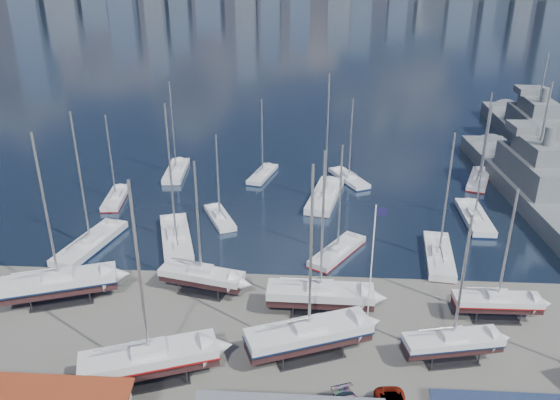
# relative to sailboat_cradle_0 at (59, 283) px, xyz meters

# --- Properties ---
(ground) EXTENTS (1400.00, 1400.00, 0.00)m
(ground) POSITION_rel_sailboat_cradle_0_xyz_m (23.05, -3.73, -2.13)
(ground) COLOR #605E59
(ground) RESTS_ON ground
(water) EXTENTS (1400.00, 600.00, 0.40)m
(water) POSITION_rel_sailboat_cradle_0_xyz_m (23.05, 306.27, -2.28)
(water) COLOR #19253A
(water) RESTS_ON ground
(sailboat_cradle_0) EXTENTS (11.08, 6.46, 17.19)m
(sailboat_cradle_0) POSITION_rel_sailboat_cradle_0_xyz_m (0.00, 0.00, 0.00)
(sailboat_cradle_0) COLOR #2D2D33
(sailboat_cradle_0) RESTS_ON ground
(sailboat_cradle_1) EXTENTS (11.05, 6.46, 17.16)m
(sailboat_cradle_1) POSITION_rel_sailboat_cradle_0_xyz_m (11.83, -10.36, -0.00)
(sailboat_cradle_1) COLOR #2D2D33
(sailboat_cradle_1) RESTS_ON ground
(sailboat_cradle_2) EXTENTS (8.82, 4.36, 14.04)m
(sailboat_cradle_2) POSITION_rel_sailboat_cradle_0_xyz_m (13.44, 2.37, -0.16)
(sailboat_cradle_2) COLOR #2D2D33
(sailboat_cradle_2) RESTS_ON ground
(sailboat_cradle_3) EXTENTS (11.04, 6.70, 17.17)m
(sailboat_cradle_3) POSITION_rel_sailboat_cradle_0_xyz_m (24.22, -6.52, -0.00)
(sailboat_cradle_3) COLOR #2D2D33
(sailboat_cradle_3) RESTS_ON ground
(sailboat_cradle_4) EXTENTS (9.99, 2.98, 16.21)m
(sailboat_cradle_4) POSITION_rel_sailboat_cradle_0_xyz_m (25.20, -0.41, -0.05)
(sailboat_cradle_4) COLOR #2D2D33
(sailboat_cradle_4) RESTS_ON ground
(sailboat_cradle_5) EXTENTS (8.47, 3.87, 13.43)m
(sailboat_cradle_5) POSITION_rel_sailboat_cradle_0_xyz_m (36.04, -6.53, -0.19)
(sailboat_cradle_5) COLOR #2D2D33
(sailboat_cradle_5) RESTS_ON ground
(sailboat_cradle_6) EXTENTS (8.01, 2.36, 13.13)m
(sailboat_cradle_6) POSITION_rel_sailboat_cradle_0_xyz_m (41.47, -0.33, -0.21)
(sailboat_cradle_6) COLOR #2D2D33
(sailboat_cradle_6) RESTS_ON ground
(sailboat_moored_0) EXTENTS (5.64, 11.79, 16.99)m
(sailboat_moored_0) POSITION_rel_sailboat_cradle_0_xyz_m (-1.42, 11.01, -1.82)
(sailboat_moored_0) COLOR black
(sailboat_moored_0) RESTS_ON water
(sailboat_moored_1) EXTENTS (3.35, 8.79, 12.82)m
(sailboat_moored_1) POSITION_rel_sailboat_cradle_0_xyz_m (-3.12, 24.66, -1.82)
(sailboat_moored_1) COLOR black
(sailboat_moored_1) RESTS_ON water
(sailboat_moored_2) EXTENTS (3.55, 10.28, 15.26)m
(sailboat_moored_2) POSITION_rel_sailboat_cradle_0_xyz_m (2.83, 35.57, -1.81)
(sailboat_moored_2) COLOR black
(sailboat_moored_2) RESTS_ON water
(sailboat_moored_3) EXTENTS (6.62, 12.18, 17.54)m
(sailboat_moored_3) POSITION_rel_sailboat_cradle_0_xyz_m (8.22, 12.96, -1.82)
(sailboat_moored_3) COLOR black
(sailboat_moored_3) RESTS_ON water
(sailboat_moored_4) EXTENTS (5.36, 8.14, 11.99)m
(sailboat_moored_4) POSITION_rel_sailboat_cradle_0_xyz_m (12.43, 19.22, -1.81)
(sailboat_moored_4) COLOR black
(sailboat_moored_4) RESTS_ON water
(sailboat_moored_5) EXTENTS (4.39, 8.87, 12.77)m
(sailboat_moored_5) POSITION_rel_sailboat_cradle_0_xyz_m (16.52, 35.11, -1.82)
(sailboat_moored_5) COLOR black
(sailboat_moored_5) RESTS_ON water
(sailboat_moored_6) EXTENTS (7.00, 9.15, 13.70)m
(sailboat_moored_6) POSITION_rel_sailboat_cradle_0_xyz_m (27.28, 11.02, -1.83)
(sailboat_moored_6) COLOR black
(sailboat_moored_6) RESTS_ON water
(sailboat_moored_7) EXTENTS (5.79, 12.68, 18.49)m
(sailboat_moored_7) POSITION_rel_sailboat_cradle_0_xyz_m (26.09, 26.84, -1.81)
(sailboat_moored_7) COLOR black
(sailboat_moored_7) RESTS_ON water
(sailboat_moored_8) EXTENTS (6.16, 9.07, 13.28)m
(sailboat_moored_8) POSITION_rel_sailboat_cradle_0_xyz_m (29.79, 34.24, -1.82)
(sailboat_moored_8) COLOR black
(sailboat_moored_8) RESTS_ON water
(sailboat_moored_9) EXTENTS (4.06, 10.48, 15.42)m
(sailboat_moored_9) POSITION_rel_sailboat_cradle_0_xyz_m (38.57, 10.69, -1.81)
(sailboat_moored_9) COLOR black
(sailboat_moored_9) RESTS_ON water
(sailboat_moored_10) EXTENTS (3.12, 10.55, 15.70)m
(sailboat_moored_10) POSITION_rel_sailboat_cradle_0_xyz_m (45.19, 21.09, -1.82)
(sailboat_moored_10) COLOR black
(sailboat_moored_10) RESTS_ON water
(sailboat_moored_11) EXTENTS (5.89, 9.91, 14.32)m
(sailboat_moored_11) POSITION_rel_sailboat_cradle_0_xyz_m (49.44, 34.96, -1.83)
(sailboat_moored_11) COLOR black
(sailboat_moored_11) RESTS_ON water
(naval_ship_east) EXTENTS (8.99, 44.79, 18.01)m
(naval_ship_east) POSITION_rel_sailboat_cradle_0_xyz_m (55.09, 29.43, -0.47)
(naval_ship_east) COLOR slate
(naval_ship_east) RESTS_ON water
(naval_ship_west) EXTENTS (9.67, 47.27, 18.23)m
(naval_ship_west) POSITION_rel_sailboat_cradle_0_xyz_m (63.90, 53.99, -0.47)
(naval_ship_west) COLOR slate
(naval_ship_west) RESTS_ON water
(flagpole) EXTENTS (1.06, 0.12, 11.98)m
(flagpole) POSITION_rel_sailboat_cradle_0_xyz_m (29.65, -1.76, 4.76)
(flagpole) COLOR white
(flagpole) RESTS_ON ground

